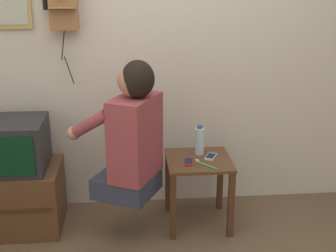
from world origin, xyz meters
name	(u,v)px	position (x,y,z in m)	size (l,w,h in m)	color
wall_back	(148,40)	(0.00, 1.26, 1.27)	(6.80, 0.05, 2.55)	beige
side_table	(198,174)	(0.32, 0.85, 0.39)	(0.45, 0.44, 0.50)	#51331E
person	(132,135)	(-0.14, 0.69, 0.76)	(0.62, 0.57, 0.91)	#2D3347
tv_stand	(16,198)	(-0.96, 0.92, 0.23)	(0.63, 0.48, 0.45)	#51331E
television	(13,145)	(-0.94, 0.91, 0.63)	(0.45, 0.42, 0.34)	#232326
cell_phone_held	(189,162)	(0.25, 0.80, 0.51)	(0.08, 0.13, 0.01)	maroon
cell_phone_spare	(211,157)	(0.41, 0.88, 0.51)	(0.11, 0.14, 0.01)	silver
water_bottle	(200,141)	(0.34, 0.95, 0.60)	(0.07, 0.07, 0.21)	silver
toothbrush	(205,164)	(0.35, 0.74, 0.51)	(0.13, 0.14, 0.02)	#4CBF66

